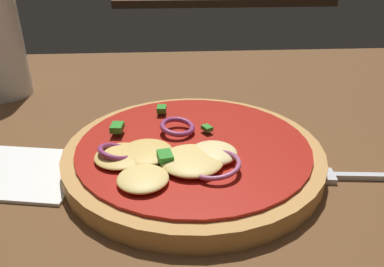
{
  "coord_description": "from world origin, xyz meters",
  "views": [
    {
      "loc": [
        -0.07,
        -0.29,
        0.21
      ],
      "look_at": [
        -0.05,
        0.03,
        0.05
      ],
      "focal_mm": 35.11,
      "sensor_mm": 36.0,
      "label": 1
    }
  ],
  "objects": [
    {
      "name": "dining_table",
      "position": [
        0.0,
        0.0,
        0.01
      ],
      "size": [
        1.42,
        0.81,
        0.03
      ],
      "color": "brown",
      "rests_on": "ground"
    },
    {
      "name": "pizza",
      "position": [
        -0.05,
        0.01,
        0.04
      ],
      "size": [
        0.23,
        0.23,
        0.03
      ],
      "color": "tan",
      "rests_on": "dining_table"
    },
    {
      "name": "fork",
      "position": [
        0.09,
        -0.03,
        0.03
      ],
      "size": [
        0.18,
        0.03,
        0.0
      ],
      "color": "silver",
      "rests_on": "dining_table"
    }
  ]
}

